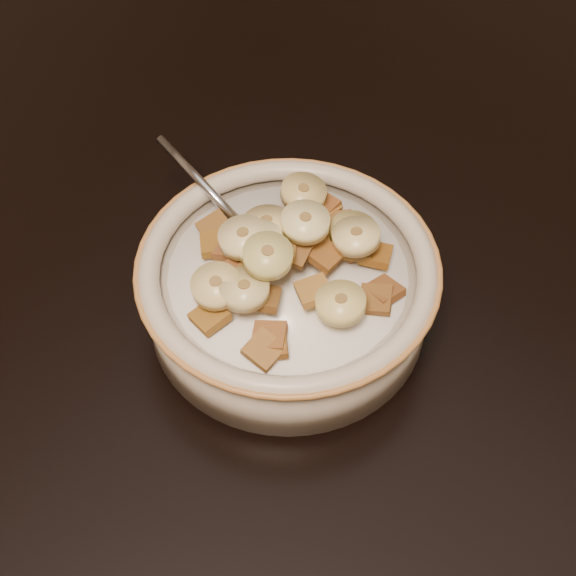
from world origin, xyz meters
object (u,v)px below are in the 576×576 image
Objects in this scene: spoon at (258,243)px; cereal_bowl at (288,294)px; chair at (565,12)px; table at (423,256)px.

cereal_bowl is at bearing 90.00° from spoon.
chair reaches higher than spoon.
table is at bearing 71.78° from cereal_bowl.
table is 30.68× the size of spoon.
chair is 19.14× the size of spoon.
table is at bearing 159.62° from spoon.
chair reaches higher than table.
cereal_bowl is 4.17× the size of spoon.
cereal_bowl reaches higher than table.
spoon is at bearing 169.09° from cereal_bowl.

